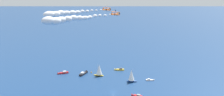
{
  "coord_description": "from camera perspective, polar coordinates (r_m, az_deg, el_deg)",
  "views": [
    {
      "loc": [
        -15.19,
        -170.42,
        75.05
      ],
      "look_at": [
        -1.06,
        -0.91,
        33.45
      ],
      "focal_mm": 40.11,
      "sensor_mm": 36.0,
      "label": 1
    }
  ],
  "objects": [
    {
      "name": "motorboat_near_centre",
      "position": [
        180.06,
        5.6,
        -10.75
      ],
      "size": [
        7.81,
        5.4,
        2.26
      ],
      "color": "#B21E1E",
      "rests_on": "ground_plane"
    },
    {
      "name": "marker_buoy",
      "position": [
        226.45,
        -4.75,
        -5.56
      ],
      "size": [
        1.1,
        1.1,
        2.1
      ],
      "color": "orange",
      "rests_on": "ground_plane"
    },
    {
      "name": "smoke_trail_wingman",
      "position": [
        137.34,
        -10.87,
        6.38
      ],
      "size": [
        39.01,
        34.09,
        4.94
      ],
      "color": "silver"
    },
    {
      "name": "sailboat_inshore",
      "position": [
        203.9,
        4.45,
        -6.34
      ],
      "size": [
        9.0,
        5.28,
        11.37
      ],
      "color": "#23478C",
      "rests_on": "ground_plane"
    },
    {
      "name": "smoke_trail_lead",
      "position": [
        153.77,
        -11.24,
        7.75
      ],
      "size": [
        36.19,
        31.78,
        4.04
      ],
      "color": "silver"
    },
    {
      "name": "sailboat_ahead",
      "position": [
        216.63,
        -2.96,
        -5.05
      ],
      "size": [
        9.37,
        6.26,
        11.66
      ],
      "color": "gold",
      "rests_on": "ground_plane"
    },
    {
      "name": "motorboat_offshore",
      "position": [
        210.16,
        8.77,
        -7.19
      ],
      "size": [
        7.08,
        2.29,
        2.02
      ],
      "color": "white",
      "rests_on": "ground_plane"
    },
    {
      "name": "ground_plane",
      "position": [
        186.83,
        0.31,
        -9.94
      ],
      "size": [
        2000.0,
        2000.0,
        0.0
      ],
      "primitive_type": "plane",
      "color": "navy"
    },
    {
      "name": "motorboat_trailing",
      "position": [
        232.49,
        1.59,
        -4.91
      ],
      "size": [
        9.15,
        3.14,
        2.61
      ],
      "color": "gold",
      "rests_on": "ground_plane"
    },
    {
      "name": "motorboat_far_port",
      "position": [
        223.56,
        -6.46,
        -5.73
      ],
      "size": [
        7.7,
        10.9,
        3.16
      ],
      "color": "black",
      "rests_on": "ground_plane"
    },
    {
      "name": "motorboat_mid_cluster",
      "position": [
        227.79,
        -11.21,
        -5.57
      ],
      "size": [
        9.73,
        5.35,
        2.74
      ],
      "color": "#B21E1E",
      "rests_on": "ground_plane"
    },
    {
      "name": "wingwalker_wingman",
      "position": [
        163.05,
        0.8,
        8.56
      ],
      "size": [
        1.04,
        1.2,
        1.53
      ],
      "color": "black"
    },
    {
      "name": "biplane_wingman",
      "position": [
        163.29,
        0.78,
        7.81
      ],
      "size": [
        6.63,
        6.45,
        3.57
      ],
      "color": "orange"
    },
    {
      "name": "wingwalker_lead",
      "position": [
        176.71,
        -1.23,
        9.52
      ],
      "size": [
        0.67,
        0.76,
        1.76
      ],
      "color": "white"
    },
    {
      "name": "biplane_lead",
      "position": [
        176.92,
        -1.24,
        8.82
      ],
      "size": [
        6.63,
        6.45,
        3.57
      ],
      "color": "orange"
    }
  ]
}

